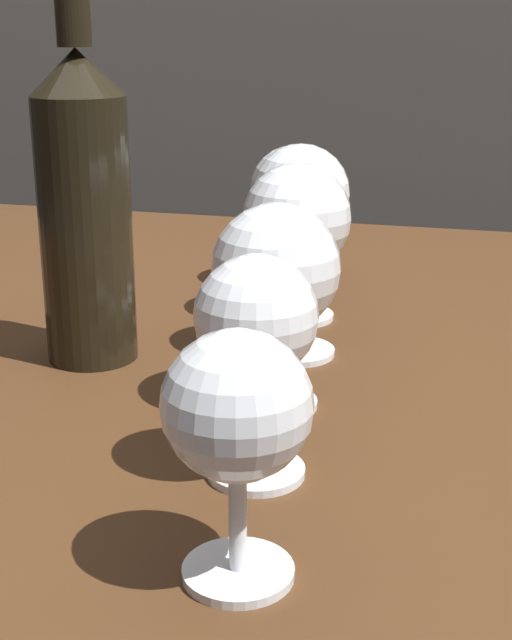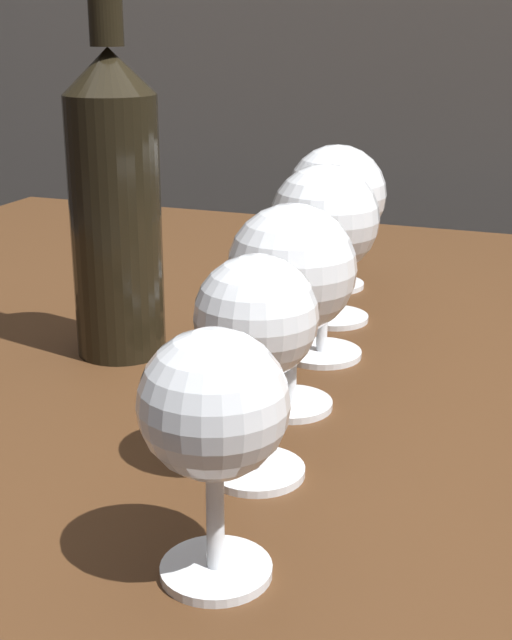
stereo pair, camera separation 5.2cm
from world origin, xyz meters
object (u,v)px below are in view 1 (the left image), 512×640
wine_glass_pinot (237,413)px  wine_glass_port (297,223)px  wine_glass_white (256,323)px  wine_glass_rose (297,192)px  wine_bottle (84,202)px  wine_glass_empty (276,272)px  wine_glass_chardonnay (301,196)px

wine_glass_pinot → wine_glass_port: bearing=97.2°
wine_glass_port → wine_glass_white: bearing=-84.2°
wine_glass_rose → wine_bottle: wine_bottle is taller
wine_glass_white → wine_glass_empty: 0.10m
wine_glass_empty → wine_glass_rose: bearing=99.5°
wine_glass_port → wine_glass_empty: bearing=-85.3°
wine_glass_empty → wine_bottle: wine_bottle is taller
wine_glass_pinot → wine_glass_port: wine_glass_port is taller
wine_glass_pinot → wine_glass_port: (-0.04, 0.31, 0.02)m
wine_glass_chardonnay → wine_glass_rose: bearing=103.6°
wine_glass_port → wine_glass_chardonnay: size_ratio=0.98×
wine_bottle → wine_glass_port: bearing=16.8°
wine_glass_rose → wine_bottle: 0.27m
wine_glass_pinot → wine_glass_white: wine_glass_white is taller
wine_glass_white → wine_glass_chardonnay: 0.31m
wine_glass_white → wine_glass_empty: size_ratio=0.94×
wine_glass_white → wine_bottle: size_ratio=0.43×
wine_glass_empty → wine_glass_rose: 0.31m
wine_glass_pinot → wine_glass_chardonnay: (-0.06, 0.41, 0.03)m
wine_glass_white → wine_glass_port: size_ratio=0.87×
wine_glass_pinot → wine_glass_white: bearing=99.9°
wine_glass_empty → wine_bottle: 0.18m
wine_glass_pinot → wine_glass_chardonnay: bearing=97.9°
wine_glass_chardonnay → wine_bottle: size_ratio=0.50×
wine_glass_white → wine_glass_empty: wine_glass_empty is taller
wine_glass_empty → wine_glass_port: bearing=94.7°
wine_glass_pinot → wine_glass_white: (-0.02, 0.10, 0.01)m
wine_glass_rose → wine_bottle: (-0.12, -0.25, 0.03)m
wine_glass_white → wine_glass_chardonnay: (-0.04, 0.30, 0.02)m
wine_glass_empty → wine_bottle: bearing=160.7°
wine_glass_white → wine_glass_empty: (-0.01, 0.10, 0.00)m
wine_glass_pinot → wine_bottle: bearing=126.8°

